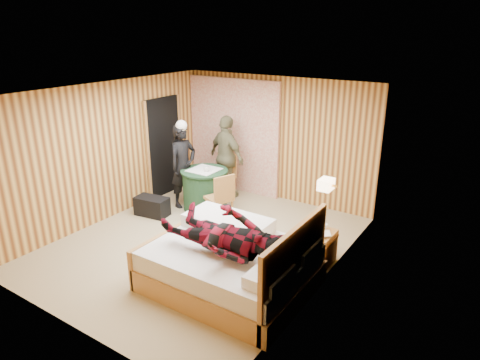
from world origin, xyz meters
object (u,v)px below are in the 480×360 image
Objects in this scene: chair_near at (221,195)px; man_on_bed at (224,226)px; duffel_bag at (152,206)px; woman_standing at (183,166)px; chair_far at (225,173)px; man_at_table at (227,157)px; round_table at (205,189)px; wall_lamp at (326,184)px; bed at (233,264)px; nightstand at (319,248)px.

man_on_bed is (1.34, -1.79, 0.47)m from chair_near.
duffel_bag is 0.99m from woman_standing.
chair_far is at bearing -17.56° from woman_standing.
chair_near is 0.56× the size of woman_standing.
woman_standing is at bearing 80.15° from man_at_table.
chair_near is 1.16m from woman_standing.
round_table is at bearing -67.93° from woman_standing.
woman_standing reaches higher than wall_lamp.
bed is at bearing -124.55° from wall_lamp.
chair_near is (0.67, -1.07, 0.00)m from chair_far.
man_at_table is (0.45, 0.85, 0.04)m from woman_standing.
man_on_bed is at bearing -34.53° from duffel_bag.
woman_standing is at bearing 66.59° from duffel_bag.
wall_lamp is 0.28× the size of chair_far.
chair_near is 1.33m from man_at_table.
chair_near is 1.42m from duffel_bag.
bed is 0.71m from man_on_bed.
man_at_table is at bearing -17.06° from woman_standing.
nightstand is 2.82m from round_table.
man_on_bed is (2.01, -2.86, 0.47)m from chair_far.
round_table is 0.97× the size of chair_near.
man_at_table reaches higher than nightstand.
wall_lamp is 0.48× the size of nightstand.
woman_standing is (-0.45, -0.09, 0.42)m from round_table.
man_at_table is (-1.96, 2.67, 0.53)m from bed.
man_on_bed reaches higher than man_at_table.
man_at_table is (0.02, 0.05, 0.32)m from chair_far.
man_on_bed reaches higher than nightstand.
wall_lamp is at bearing -6.64° from duffel_bag.
chair_far is 0.53× the size of man_on_bed.
nightstand is 0.32× the size of woman_standing.
nightstand is at bearing 102.01° from chair_near.
man_at_table is at bearing 59.87° from duffel_bag.
wall_lamp is 0.15× the size of man_at_table.
bed is at bearing -44.21° from round_table.
man_on_bed is at bearing -47.02° from round_table.
chair_near is 0.54× the size of man_at_table.
wall_lamp is 0.29× the size of round_table.
man_at_table reaches higher than round_table.
chair_far is 3.52m from man_on_bed.
chair_far reaches higher than round_table.
duffel_bag is at bearing -178.49° from nightstand.
chair_far is (-2.74, 1.44, 0.27)m from nightstand.
wall_lamp is 0.16× the size of woman_standing.
man_on_bed is (1.99, -2.14, 0.61)m from round_table.
man_at_table is at bearing 151.48° from wall_lamp.
woman_standing reaches higher than round_table.
man_at_table reaches higher than chair_far.
bed is at bearing -116.56° from woman_standing.
woman_standing reaches higher than duffel_bag.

